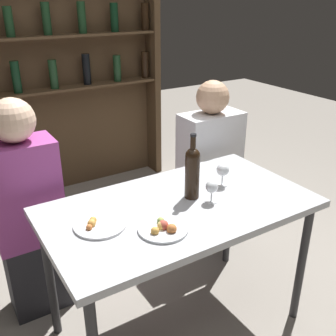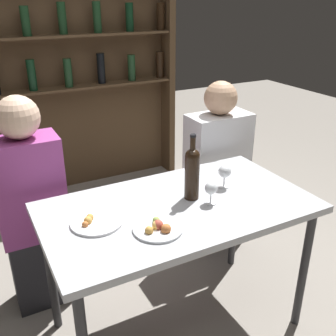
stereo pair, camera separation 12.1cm
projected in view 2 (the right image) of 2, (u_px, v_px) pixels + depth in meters
ground_plane at (177, 323)px, 2.19m from camera, size 10.00×10.00×0.00m
dining_table at (178, 217)px, 1.91m from camera, size 1.30×0.72×0.76m
wine_rack_wall at (66, 70)px, 3.32m from camera, size 1.96×0.21×2.07m
wine_bottle at (192, 171)px, 1.89m from camera, size 0.07×0.07×0.33m
wine_glass_0 at (211, 189)px, 1.87m from camera, size 0.06×0.06×0.11m
wine_glass_1 at (225, 172)px, 2.03m from camera, size 0.07×0.07×0.12m
food_plate_0 at (158, 228)px, 1.67m from camera, size 0.22×0.22×0.05m
food_plate_1 at (95, 222)px, 1.73m from camera, size 0.23×0.23×0.04m
seated_person_left at (33, 211)px, 2.14m from camera, size 0.35×0.22×1.24m
seated_person_right at (216, 174)px, 2.68m from camera, size 0.41×0.22×1.19m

